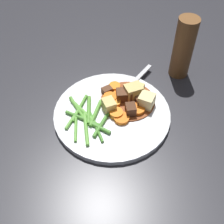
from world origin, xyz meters
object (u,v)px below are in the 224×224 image
object	(u,v)px
carrot_slice_1	(115,114)
meat_chunk_2	(131,110)
meat_chunk_0	(140,101)
dinner_plate	(112,114)
meat_chunk_3	(144,97)
carrot_slice_3	(137,109)
carrot_slice_5	(115,87)
potato_chunk_1	(132,91)
carrot_slice_2	(123,117)
meat_chunk_1	(124,95)
carrot_slice_0	(110,98)
meat_chunk_4	(107,90)
carrot_slice_4	(120,94)
potato_chunk_3	(139,92)
potato_chunk_2	(146,101)
pepper_mill	(183,48)
potato_chunk_0	(109,105)
fork	(130,86)
carrot_slice_6	(115,103)

from	to	relation	value
carrot_slice_1	meat_chunk_2	xyz separation A→B (m)	(0.03, -0.02, 0.01)
carrot_slice_1	meat_chunk_0	world-z (taller)	meat_chunk_0
dinner_plate	meat_chunk_3	world-z (taller)	meat_chunk_3
carrot_slice_3	meat_chunk_2	bearing A→B (deg)	160.39
carrot_slice_5	potato_chunk_1	bearing A→B (deg)	-75.86
meat_chunk_2	carrot_slice_1	bearing A→B (deg)	150.25
carrot_slice_2	meat_chunk_1	bearing A→B (deg)	43.55
carrot_slice_0	meat_chunk_4	distance (m)	0.03
carrot_slice_4	potato_chunk_1	distance (m)	0.03
dinner_plate	potato_chunk_3	world-z (taller)	potato_chunk_3
potato_chunk_1	meat_chunk_2	distance (m)	0.05
carrot_slice_4	potato_chunk_2	size ratio (longest dim) A/B	1.04
carrot_slice_3	potato_chunk_2	world-z (taller)	potato_chunk_2
meat_chunk_0	carrot_slice_2	bearing A→B (deg)	-175.08
carrot_slice_3	meat_chunk_2	size ratio (longest dim) A/B	1.31
meat_chunk_3	pepper_mill	distance (m)	0.16
potato_chunk_0	carrot_slice_2	bearing A→B (deg)	-84.17
carrot_slice_4	pepper_mill	size ratio (longest dim) A/B	0.22
carrot_slice_5	meat_chunk_4	world-z (taller)	meat_chunk_4
fork	carrot_slice_0	bearing A→B (deg)	-179.13
potato_chunk_0	potato_chunk_3	bearing A→B (deg)	-10.61
carrot_slice_2	meat_chunk_3	bearing A→B (deg)	5.20
carrot_slice_0	meat_chunk_3	size ratio (longest dim) A/B	1.47
pepper_mill	fork	bearing A→B (deg)	163.46
carrot_slice_2	carrot_slice_6	bearing A→B (deg)	68.83
potato_chunk_0	meat_chunk_0	xyz separation A→B (m)	(0.06, -0.04, -0.00)
carrot_slice_2	potato_chunk_3	distance (m)	0.08
potato_chunk_2	carrot_slice_0	bearing A→B (deg)	124.58
carrot_slice_2	meat_chunk_4	size ratio (longest dim) A/B	1.48
dinner_plate	meat_chunk_0	bearing A→B (deg)	-21.55
carrot_slice_4	meat_chunk_1	xyz separation A→B (m)	(-0.00, -0.01, 0.01)
carrot_slice_4	potato_chunk_0	world-z (taller)	potato_chunk_0
carrot_slice_2	meat_chunk_3	world-z (taller)	meat_chunk_3
carrot_slice_3	potato_chunk_3	xyz separation A→B (m)	(0.04, 0.03, 0.01)
potato_chunk_2	potato_chunk_3	bearing A→B (deg)	72.25
potato_chunk_1	meat_chunk_0	bearing A→B (deg)	-95.09
carrot_slice_6	meat_chunk_2	size ratio (longest dim) A/B	1.01
potato_chunk_0	carrot_slice_6	bearing A→B (deg)	5.83
carrot_slice_1	carrot_slice_6	distance (m)	0.04
carrot_slice_1	potato_chunk_3	xyz separation A→B (m)	(0.08, 0.01, 0.01)
carrot_slice_1	carrot_slice_2	bearing A→B (deg)	-65.79
potato_chunk_0	meat_chunk_1	distance (m)	0.05
potato_chunk_0	carrot_slice_3	bearing A→B (deg)	-47.39
carrot_slice_0	pepper_mill	bearing A→B (deg)	-10.94
carrot_slice_0	carrot_slice_2	world-z (taller)	carrot_slice_0
potato_chunk_3	fork	bearing A→B (deg)	75.30
dinner_plate	meat_chunk_0	size ratio (longest dim) A/B	9.16
meat_chunk_4	potato_chunk_3	bearing A→B (deg)	-51.28
meat_chunk_0	meat_chunk_4	distance (m)	0.08
carrot_slice_5	carrot_slice_6	world-z (taller)	carrot_slice_5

